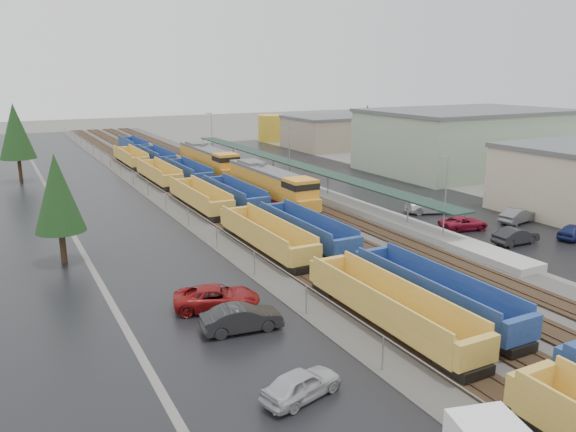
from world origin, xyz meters
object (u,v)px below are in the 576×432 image
Objects in this scene: parked_car_east_a at (516,236)px; well_string_yellow at (228,215)px; parked_car_east_b at (464,223)px; locomotive_trail at (209,161)px; parked_car_east_c at (430,206)px; well_string_blue at (234,196)px; parked_car_west_a at (301,384)px; parked_car_east_d at (574,232)px; locomotive_lead at (272,186)px; parked_car_west_b at (242,318)px; storage_tank at (271,128)px; parked_car_west_c at (217,298)px; parked_car_east_e at (518,216)px.

well_string_yellow is at bearing 49.79° from parked_car_east_a.
parked_car_east_a is 0.95× the size of parked_car_east_b.
parked_car_east_c is at bearing -66.89° from locomotive_trail.
well_string_blue is 40.27m from parked_car_west_a.
parked_car_west_a is at bearing 93.15° from parked_car_east_d.
locomotive_lead reaches higher than parked_car_east_b.
parked_car_west_b is (-16.09, -28.53, -1.54)m from locomotive_lead.
parked_car_west_a is at bearing -115.43° from storage_tank.
storage_tank is at bearing 60.34° from well_string_yellow.
parked_car_west_c is (0.19, 11.70, 0.05)m from parked_car_west_a.
parked_car_east_b is at bearing -174.37° from parked_car_east_c.
locomotive_trail is 0.19× the size of well_string_yellow.
well_string_yellow reaches higher than parked_car_east_d.
parked_car_east_b is (12.11, -39.23, -1.68)m from locomotive_trail.
parked_car_east_b is at bearing 74.30° from parked_car_east_e.
parked_car_west_a is 1.02× the size of parked_car_east_d.
well_string_yellow is 20.12m from parked_car_west_c.
storage_tank is 94.93m from parked_car_west_b.
parked_car_east_c is at bearing -36.64° from well_string_blue.
parked_car_east_c is (30.10, 13.32, 0.03)m from parked_car_west_c.
parked_car_west_c is at bearing -118.46° from storage_tank.
parked_car_west_c reaches higher than parked_car_west_a.
parked_car_west_b is at bearing 80.88° from parked_car_east_d.
parked_car_east_d is (22.90, -27.16, -0.49)m from well_string_blue.
storage_tank is at bearing -39.97° from parked_car_west_a.
locomotive_trail is at bearing 27.36° from parked_car_east_b.
parked_car_east_d is (5.06, -13.89, -0.09)m from parked_car_east_c.
parked_car_west_c is 1.16× the size of parked_car_east_b.
parked_car_east_d is (6.10, -1.39, -0.04)m from parked_car_east_a.
parked_car_west_a is at bearing 132.78° from parked_car_east_b.
parked_car_east_b is at bearing -72.84° from locomotive_trail.
locomotive_trail is 50.07m from parked_car_east_d.
well_string_yellow is 18.14× the size of parked_car_east_c.
locomotive_trail reaches higher than well_string_yellow.
locomotive_trail is at bearing 43.10° from parked_car_east_c.
well_string_yellow is 21.77× the size of parked_car_east_e.
parked_car_east_b is at bearing -101.69° from storage_tank.
parked_car_east_e is (35.38, 17.54, 0.04)m from parked_car_west_a.
locomotive_trail is at bearing 78.21° from well_string_blue.
storage_tank is 1.36× the size of parked_car_west_a.
parked_car_east_b is (16.11, -20.06, -0.53)m from well_string_blue.
storage_tank is 91.68m from parked_car_west_c.
parked_car_west_b is 1.01× the size of parked_car_east_b.
locomotive_lead is 21.95m from parked_car_east_b.
locomotive_lead is 1.00× the size of locomotive_trail.
storage_tank reaches higher than parked_car_east_b.
locomotive_lead is at bearing -24.57° from well_string_blue.
locomotive_trail is 19.62m from well_string_blue.
parked_car_east_c is at bearing -39.58° from locomotive_lead.
storage_tank is 1.39× the size of parked_car_east_d.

